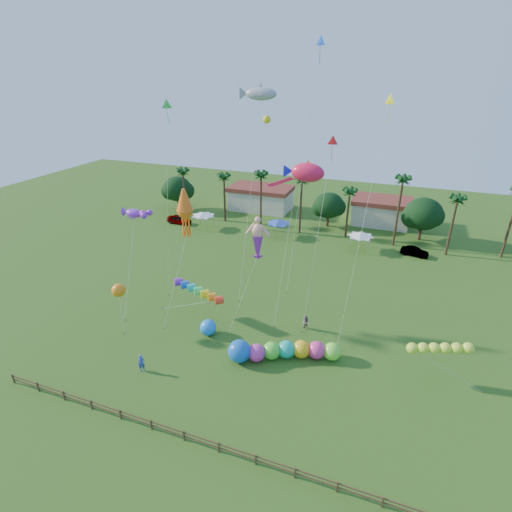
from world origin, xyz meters
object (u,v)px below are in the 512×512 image
(car_b, at_px, (415,252))
(caterpillar_inflatable, at_px, (280,351))
(spectator_a, at_px, (141,363))
(blue_ball, at_px, (208,327))
(car_a, at_px, (179,219))
(spectator_b, at_px, (306,323))

(car_b, height_order, caterpillar_inflatable, caterpillar_inflatable)
(car_b, relative_size, spectator_a, 2.24)
(car_b, xyz_separation_m, blue_ball, (-20.83, -29.72, 0.23))
(car_a, height_order, spectator_a, spectator_a)
(caterpillar_inflatable, bearing_deg, spectator_a, -174.95)
(car_b, relative_size, spectator_b, 2.33)
(car_b, height_order, spectator_b, spectator_b)
(spectator_a, distance_m, blue_ball, 8.23)
(spectator_a, height_order, spectator_b, spectator_a)
(car_b, bearing_deg, blue_ball, 154.93)
(car_a, bearing_deg, spectator_b, -126.12)
(car_b, bearing_deg, spectator_b, 166.04)
(spectator_b, xyz_separation_m, caterpillar_inflatable, (-1.15, -5.80, 0.09))
(car_a, height_order, caterpillar_inflatable, caterpillar_inflatable)
(car_b, relative_size, blue_ball, 2.27)
(blue_ball, bearing_deg, car_a, 125.54)
(car_b, bearing_deg, spectator_a, 156.98)
(caterpillar_inflatable, height_order, blue_ball, caterpillar_inflatable)
(car_b, xyz_separation_m, caterpillar_inflatable, (-12.26, -30.84, 0.29))
(caterpillar_inflatable, relative_size, blue_ball, 6.08)
(spectator_b, bearing_deg, car_b, 95.59)
(caterpillar_inflatable, bearing_deg, blue_ball, 149.34)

